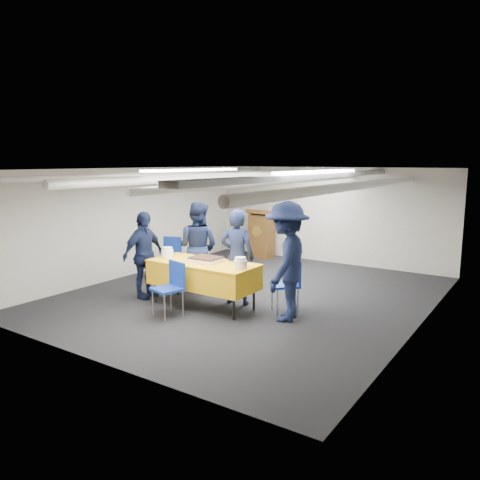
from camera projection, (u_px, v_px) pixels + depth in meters
name	position (u px, v px, depth m)	size (l,w,h in m)	color
ground	(250.00, 295.00, 8.63)	(7.00, 7.00, 0.00)	black
room_shell	(267.00, 196.00, 8.61)	(6.00, 7.00, 2.30)	#BCB7AA
serving_table	(203.00, 274.00, 7.87)	(1.89, 0.83, 0.77)	black
sheet_cake	(206.00, 259.00, 7.84)	(0.51, 0.40, 0.09)	white
plate_stack_left	(167.00, 253.00, 8.20)	(0.21, 0.21, 0.18)	white
plate_stack_right	(240.00, 263.00, 7.35)	(0.21, 0.21, 0.18)	white
podium	(262.00, 234.00, 11.90)	(0.62, 0.53, 1.25)	brown
chair_near	(172.00, 283.00, 7.40)	(0.51, 0.51, 0.87)	gray
chair_right	(290.00, 280.00, 7.61)	(0.59, 0.59, 0.87)	gray
chair_left	(171.00, 253.00, 9.79)	(0.55, 0.55, 0.87)	gray
sailor_a	(237.00, 257.00, 7.99)	(0.60, 0.39, 1.65)	black
sailor_b	(198.00, 247.00, 8.80)	(0.82, 0.64, 1.69)	black
sailor_c	(144.00, 255.00, 8.35)	(0.92, 0.38, 1.56)	black
sailor_d	(286.00, 261.00, 7.16)	(1.19, 0.69, 1.85)	black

